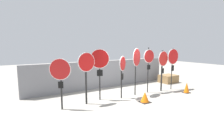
# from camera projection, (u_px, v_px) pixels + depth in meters

# --- Properties ---
(ground_plane) EXTENTS (40.00, 40.00, 0.00)m
(ground_plane) POSITION_uv_depth(u_px,v_px,m) (125.00, 96.00, 9.22)
(ground_plane) COLOR gray
(fence_back) EXTENTS (9.60, 0.12, 1.69)m
(fence_back) POSITION_uv_depth(u_px,v_px,m) (104.00, 74.00, 10.95)
(fence_back) COLOR slate
(fence_back) RESTS_ON ground
(stop_sign_0) EXTENTS (0.76, 0.50, 2.13)m
(stop_sign_0) POSITION_uv_depth(u_px,v_px,m) (60.00, 73.00, 7.01)
(stop_sign_0) COLOR black
(stop_sign_0) RESTS_ON ground
(stop_sign_1) EXTENTS (0.85, 0.20, 2.35)m
(stop_sign_1) POSITION_uv_depth(u_px,v_px,m) (86.00, 68.00, 7.69)
(stop_sign_1) COLOR black
(stop_sign_1) RESTS_ON ground
(stop_sign_2) EXTENTS (0.87, 0.38, 2.48)m
(stop_sign_2) POSITION_uv_depth(u_px,v_px,m) (100.00, 63.00, 8.27)
(stop_sign_2) COLOR black
(stop_sign_2) RESTS_ON ground
(stop_sign_3) EXTENTS (0.63, 0.42, 2.13)m
(stop_sign_3) POSITION_uv_depth(u_px,v_px,m) (122.00, 68.00, 8.60)
(stop_sign_3) COLOR black
(stop_sign_3) RESTS_ON ground
(stop_sign_4) EXTENTS (0.85, 0.47, 2.50)m
(stop_sign_4) POSITION_uv_depth(u_px,v_px,m) (137.00, 60.00, 9.11)
(stop_sign_4) COLOR black
(stop_sign_4) RESTS_ON ground
(stop_sign_5) EXTENTS (0.76, 0.11, 2.53)m
(stop_sign_5) POSITION_uv_depth(u_px,v_px,m) (149.00, 60.00, 9.62)
(stop_sign_5) COLOR black
(stop_sign_5) RESTS_ON ground
(stop_sign_6) EXTENTS (0.86, 0.20, 2.36)m
(stop_sign_6) POSITION_uv_depth(u_px,v_px,m) (163.00, 63.00, 9.98)
(stop_sign_6) COLOR black
(stop_sign_6) RESTS_ON ground
(stop_sign_7) EXTENTS (0.93, 0.12, 2.47)m
(stop_sign_7) POSITION_uv_depth(u_px,v_px,m) (173.00, 59.00, 10.30)
(stop_sign_7) COLOR black
(stop_sign_7) RESTS_ON ground
(traffic_cone_0) EXTENTS (0.36, 0.36, 0.59)m
(traffic_cone_0) POSITION_uv_depth(u_px,v_px,m) (187.00, 88.00, 9.78)
(traffic_cone_0) COLOR black
(traffic_cone_0) RESTS_ON ground
(traffic_cone_1) EXTENTS (0.48, 0.48, 0.50)m
(traffic_cone_1) POSITION_uv_depth(u_px,v_px,m) (145.00, 97.00, 8.15)
(traffic_cone_1) COLOR black
(traffic_cone_1) RESTS_ON ground
(storage_crate) EXTENTS (1.18, 0.94, 0.55)m
(storage_crate) POSITION_uv_depth(u_px,v_px,m) (168.00, 79.00, 12.54)
(storage_crate) COLOR olive
(storage_crate) RESTS_ON ground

